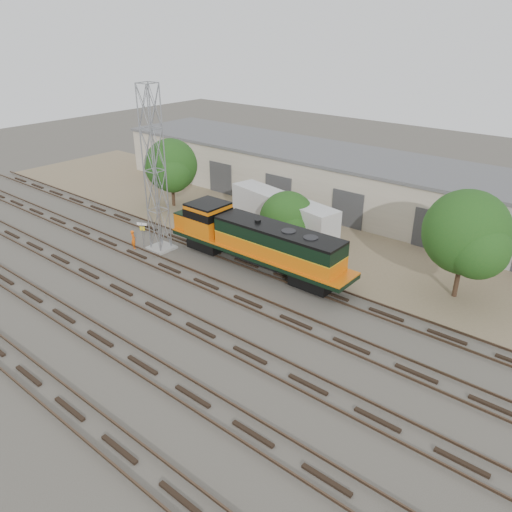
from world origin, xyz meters
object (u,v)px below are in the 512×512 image
Objects in this scene: locomotive at (255,240)px; semi_trailer at (285,212)px; worker at (133,239)px; signal_tower at (155,174)px.

locomotive is 1.36× the size of semi_trailer.
signal_tower is at bearing -118.00° from worker.
signal_tower is 8.27× the size of worker.
semi_trailer is at bearing 55.29° from signal_tower.
signal_tower reaches higher than semi_trailer.
locomotive is at bearing 16.16° from signal_tower.
semi_trailer is (8.09, 10.30, 1.46)m from worker.
worker is 13.18m from semi_trailer.
worker is at bearing -159.71° from locomotive.
signal_tower reaches higher than locomotive.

